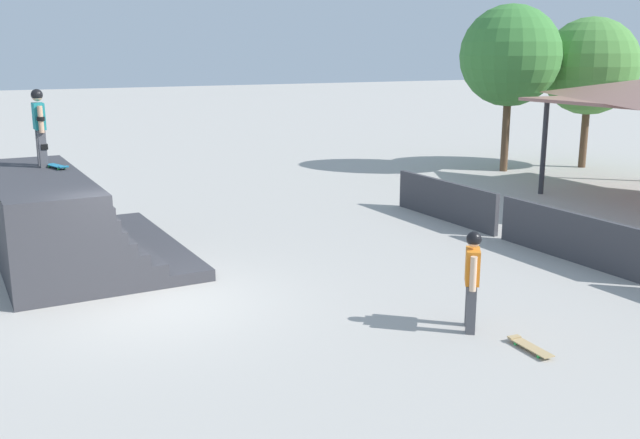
{
  "coord_description": "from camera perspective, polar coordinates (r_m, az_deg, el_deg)",
  "views": [
    {
      "loc": [
        11.94,
        -3.11,
        4.36
      ],
      "look_at": [
        -0.47,
        3.61,
        1.04
      ],
      "focal_mm": 40.0,
      "sensor_mm": 36.0,
      "label": 1
    }
  ],
  "objects": [
    {
      "name": "skater_on_deck",
      "position": [
        16.93,
        -21.54,
        7.25
      ],
      "size": [
        0.72,
        0.25,
        1.7
      ],
      "rotation": [
        0.0,
        0.0,
        0.01
      ],
      "color": "#4C4C51",
      "rests_on": "quarter_pipe_ramp"
    },
    {
      "name": "ground_plane",
      "position": [
        13.09,
        -13.09,
        -6.57
      ],
      "size": [
        160.0,
        160.0,
        0.0
      ],
      "primitive_type": "plane",
      "color": "#ADA8A0"
    },
    {
      "name": "tree_far_back",
      "position": [
        27.41,
        14.97,
        12.53
      ],
      "size": [
        3.66,
        3.66,
        6.07
      ],
      "color": "brown",
      "rests_on": "ground"
    },
    {
      "name": "tree_beside_pavilion",
      "position": [
        29.26,
        20.8,
        11.38
      ],
      "size": [
        3.63,
        3.63,
        5.66
      ],
      "color": "brown",
      "rests_on": "ground"
    },
    {
      "name": "bystander_walking",
      "position": [
        11.56,
        12.08,
        -4.18
      ],
      "size": [
        0.57,
        0.47,
        1.63
      ],
      "rotation": [
        0.0,
        0.0,
        2.49
      ],
      "color": "#4C4C51",
      "rests_on": "ground"
    },
    {
      "name": "quarter_pipe_ramp",
      "position": [
        16.06,
        -20.19,
        -0.31
      ],
      "size": [
        5.77,
        3.65,
        1.88
      ],
      "color": "#38383D",
      "rests_on": "ground"
    },
    {
      "name": "skateboard_on_deck",
      "position": [
        16.58,
        -20.28,
        4.04
      ],
      "size": [
        0.78,
        0.41,
        0.09
      ],
      "rotation": [
        0.0,
        0.0,
        0.29
      ],
      "color": "green",
      "rests_on": "quarter_pipe_ramp"
    },
    {
      "name": "barrier_fence",
      "position": [
        16.13,
        19.36,
        -1.27
      ],
      "size": [
        12.53,
        0.12,
        1.05
      ],
      "color": "#3D3D42",
      "rests_on": "ground"
    },
    {
      "name": "skateboard_on_ground",
      "position": [
        11.3,
        16.38,
        -9.69
      ],
      "size": [
        0.86,
        0.26,
        0.09
      ],
      "rotation": [
        0.0,
        0.0,
        3.06
      ],
      "color": "green",
      "rests_on": "ground"
    }
  ]
}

